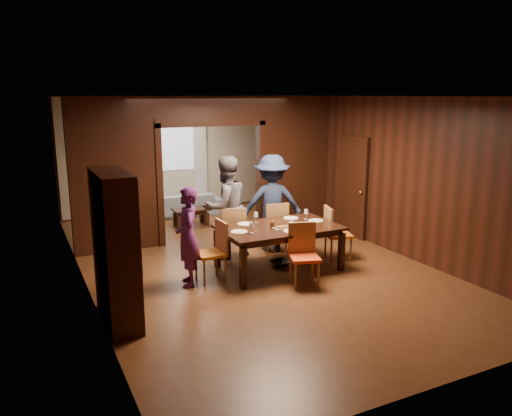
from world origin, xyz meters
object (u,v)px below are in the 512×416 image
chair_far_r (274,227)px  chair_near (304,256)px  person_grey (226,207)px  hutch (115,248)px  chair_left (210,252)px  dining_table (279,248)px  chair_right (338,233)px  chair_far_l (233,232)px  coffee_table (191,217)px  sofa (183,204)px  person_purple (188,237)px  person_navy (272,203)px

chair_far_r → chair_near: size_ratio=1.00×
chair_far_r → person_grey: bearing=3.5°
hutch → chair_left: bearing=27.4°
dining_table → chair_right: 1.24m
person_grey → chair_left: size_ratio=1.92×
person_grey → chair_far_l: person_grey is taller
chair_far_r → hutch: (-3.25, -1.76, 0.52)m
chair_near → hutch: bearing=-162.5°
coffee_table → chair_far_r: size_ratio=0.82×
person_grey → chair_far_r: size_ratio=1.92×
sofa → coffee_table: sofa is taller
sofa → chair_far_r: bearing=102.9°
chair_far_r → hutch: 3.73m
person_grey → chair_far_r: bearing=166.6°
hutch → person_purple: bearing=33.7°
dining_table → chair_right: size_ratio=2.05×
chair_far_l → chair_far_r: bearing=-163.7°
dining_table → coffee_table: dining_table is taller
person_purple → chair_far_l: size_ratio=1.61×
person_navy → chair_right: (0.83, -1.01, -0.43)m
person_grey → chair_far_r: (0.94, -0.09, -0.45)m
chair_far_l → hutch: bearing=50.9°
chair_left → coffee_table: bearing=164.6°
person_grey → chair_left: bearing=47.5°
chair_right → chair_near: size_ratio=1.00×
dining_table → coffee_table: bearing=96.6°
hutch → person_grey: bearing=38.7°
person_grey → hutch: (-2.31, -1.85, 0.07)m
person_purple → chair_far_r: bearing=128.0°
person_navy → chair_near: bearing=96.5°
dining_table → chair_far_r: bearing=66.7°
person_purple → chair_far_l: 1.49m
person_grey → hutch: bearing=30.7°
dining_table → chair_far_r: chair_far_r is taller
sofa → chair_far_l: (-0.22, -3.61, 0.21)m
sofa → chair_left: (-1.00, -4.52, 0.21)m
sofa → chair_far_r: 3.66m
person_grey → chair_right: (1.78, -1.00, -0.45)m
person_purple → sofa: size_ratio=0.83×
dining_table → chair_near: chair_near is taller
person_navy → dining_table: 1.23m
coffee_table → hutch: size_ratio=0.40×
person_grey → sofa: person_grey is taller
coffee_table → hutch: bearing=-119.8°
person_purple → hutch: size_ratio=0.78×
chair_left → chair_right: 2.48m
chair_far_l → chair_left: bearing=64.2°
coffee_table → person_navy: bearing=-71.5°
coffee_table → chair_right: size_ratio=0.82×
dining_table → person_navy: bearing=68.4°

